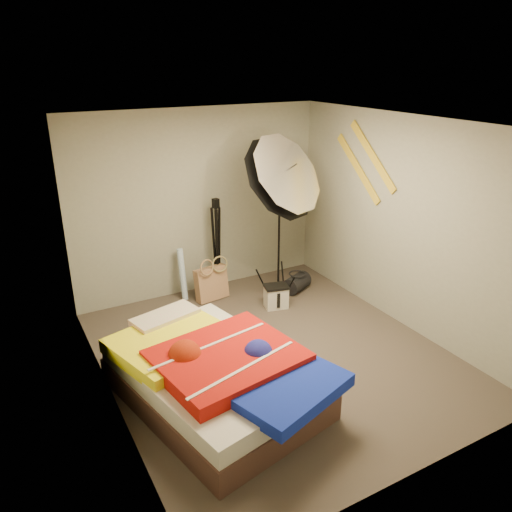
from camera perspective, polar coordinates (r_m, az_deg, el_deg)
floor at (r=5.65m, az=2.10°, el=-11.17°), size 4.00×4.00×0.00m
ceiling at (r=4.78m, az=2.52°, el=14.87°), size 4.00×4.00×0.00m
wall_back at (r=6.78m, az=-6.52°, el=6.05°), size 3.50×0.00×3.50m
wall_front at (r=3.69m, az=18.75°, el=-9.09°), size 3.50×0.00×3.50m
wall_left at (r=4.50m, az=-17.19°, el=-3.17°), size 0.00×4.00×4.00m
wall_right at (r=6.13m, az=16.47°, el=3.56°), size 0.00×4.00×4.00m
tote_bag at (r=6.78m, az=-5.12°, el=-3.15°), size 0.47×0.26×0.47m
wrapping_roll at (r=6.79m, az=-8.40°, el=-2.09°), size 0.09×0.20×0.71m
camera_case at (r=6.57m, az=2.31°, el=-4.72°), size 0.33×0.27×0.29m
duffel_bag at (r=7.05m, az=4.71°, el=-3.09°), size 0.45×0.38×0.24m
wall_stripe_upper at (r=6.37m, az=13.19°, el=11.06°), size 0.02×0.91×0.78m
wall_stripe_lower at (r=6.59m, az=11.59°, el=9.76°), size 0.02×0.91×0.78m
bed at (r=4.86m, az=-4.73°, el=-13.23°), size 1.83×2.32×0.58m
photo_umbrella at (r=6.18m, az=2.63°, el=8.76°), size 1.24×1.09×2.35m
camera_tripod at (r=6.74m, az=-4.50°, el=1.80°), size 0.09×0.09×1.36m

